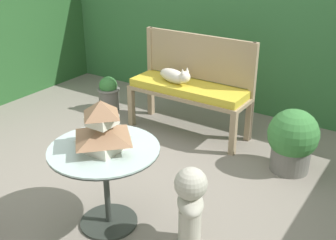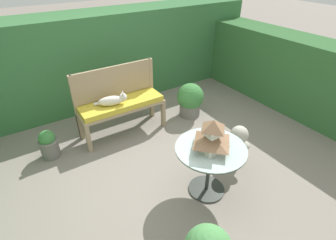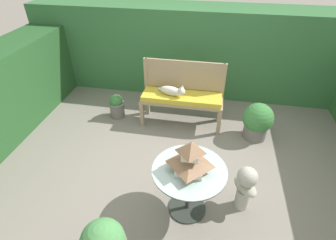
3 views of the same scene
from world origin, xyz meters
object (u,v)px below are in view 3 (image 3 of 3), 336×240
(garden_bust, at_px, (245,186))
(cat, at_px, (172,91))
(garden_bench, at_px, (182,99))
(potted_plant_hedge_corner, at_px, (257,121))
(patio_table, at_px, (189,178))
(potted_plant_bench_left, at_px, (117,106))
(pagoda_birdhouse, at_px, (190,159))

(garden_bust, bearing_deg, cat, -179.49)
(garden_bench, height_order, potted_plant_hedge_corner, potted_plant_hedge_corner)
(cat, height_order, garden_bust, cat)
(patio_table, distance_m, garden_bust, 0.66)
(cat, bearing_deg, potted_plant_bench_left, -167.95)
(potted_plant_bench_left, bearing_deg, potted_plant_hedge_corner, -3.97)
(cat, relative_size, garden_bust, 0.76)
(garden_bench, height_order, patio_table, patio_table)
(pagoda_birdhouse, height_order, potted_plant_bench_left, pagoda_birdhouse)
(pagoda_birdhouse, distance_m, potted_plant_hedge_corner, 1.84)
(garden_bust, bearing_deg, patio_table, -111.81)
(cat, distance_m, pagoda_birdhouse, 1.72)
(pagoda_birdhouse, xyz_separation_m, potted_plant_hedge_corner, (0.89, 1.53, -0.50))
(pagoda_birdhouse, height_order, garden_bust, pagoda_birdhouse)
(garden_bench, xyz_separation_m, pagoda_birdhouse, (0.32, -1.69, 0.33))
(cat, distance_m, potted_plant_hedge_corner, 1.39)
(potted_plant_hedge_corner, bearing_deg, cat, 174.94)
(garden_bust, bearing_deg, garden_bench, 176.00)
(garden_bench, distance_m, cat, 0.22)
(garden_bench, xyz_separation_m, garden_bust, (0.94, -1.54, -0.11))
(cat, xyz_separation_m, pagoda_birdhouse, (0.46, -1.65, 0.17))
(garden_bench, distance_m, garden_bust, 1.81)
(pagoda_birdhouse, distance_m, potted_plant_bench_left, 2.31)
(garden_bust, relative_size, potted_plant_hedge_corner, 1.02)
(garden_bench, distance_m, potted_plant_hedge_corner, 1.22)
(cat, relative_size, pagoda_birdhouse, 1.25)
(garden_bust, height_order, potted_plant_bench_left, garden_bust)
(garden_bust, xyz_separation_m, potted_plant_bench_left, (-2.08, 1.54, -0.15))
(patio_table, relative_size, potted_plant_hedge_corner, 1.33)
(garden_bench, bearing_deg, garden_bust, -58.51)
(pagoda_birdhouse, relative_size, potted_plant_hedge_corner, 0.63)
(potted_plant_bench_left, bearing_deg, pagoda_birdhouse, -49.43)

